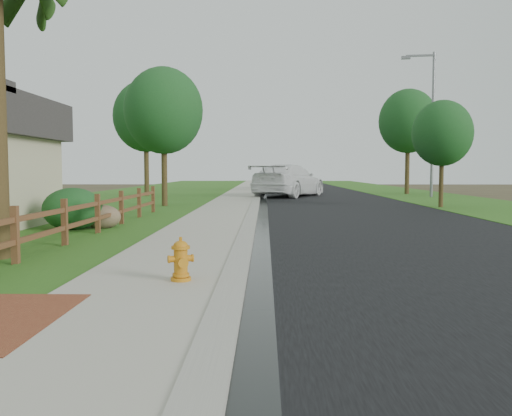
{
  "coord_description": "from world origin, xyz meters",
  "views": [
    {
      "loc": [
        0.88,
        -6.77,
        1.73
      ],
      "look_at": [
        0.69,
        4.94,
        0.92
      ],
      "focal_mm": 38.0,
      "sensor_mm": 36.0,
      "label": 1
    }
  ],
  "objects_px": {
    "fire_hydrant": "(181,261)",
    "dark_car_mid": "(290,182)",
    "white_suv": "(289,181)",
    "streetlight": "(430,116)",
    "ranch_fence": "(83,216)"
  },
  "relations": [
    {
      "from": "ranch_fence",
      "to": "fire_hydrant",
      "type": "relative_size",
      "value": 25.99
    },
    {
      "from": "streetlight",
      "to": "white_suv",
      "type": "bearing_deg",
      "value": 174.0
    },
    {
      "from": "ranch_fence",
      "to": "dark_car_mid",
      "type": "xyz_separation_m",
      "value": [
        6.56,
        31.4,
        0.17
      ]
    },
    {
      "from": "fire_hydrant",
      "to": "streetlight",
      "type": "height_order",
      "value": "streetlight"
    },
    {
      "from": "fire_hydrant",
      "to": "white_suv",
      "type": "xyz_separation_m",
      "value": [
        2.79,
        27.45,
        0.66
      ]
    },
    {
      "from": "ranch_fence",
      "to": "fire_hydrant",
      "type": "distance_m",
      "value": 6.18
    },
    {
      "from": "fire_hydrant",
      "to": "streetlight",
      "type": "distance_m",
      "value": 29.34
    },
    {
      "from": "white_suv",
      "to": "streetlight",
      "type": "distance_m",
      "value": 9.77
    },
    {
      "from": "white_suv",
      "to": "dark_car_mid",
      "type": "xyz_separation_m",
      "value": [
        0.53,
        9.2,
        -0.26
      ]
    },
    {
      "from": "fire_hydrant",
      "to": "dark_car_mid",
      "type": "relative_size",
      "value": 0.14
    },
    {
      "from": "white_suv",
      "to": "dark_car_mid",
      "type": "relative_size",
      "value": 1.57
    },
    {
      "from": "fire_hydrant",
      "to": "white_suv",
      "type": "height_order",
      "value": "white_suv"
    },
    {
      "from": "white_suv",
      "to": "ranch_fence",
      "type": "bearing_deg",
      "value": 99.33
    },
    {
      "from": "ranch_fence",
      "to": "streetlight",
      "type": "distance_m",
      "value": 26.33
    },
    {
      "from": "dark_car_mid",
      "to": "streetlight",
      "type": "distance_m",
      "value": 13.8
    }
  ]
}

